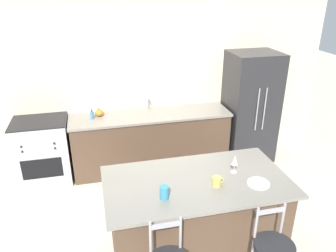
{
  "coord_description": "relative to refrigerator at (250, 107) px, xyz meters",
  "views": [
    {
      "loc": [
        -0.83,
        -4.24,
        2.78
      ],
      "look_at": [
        0.05,
        -0.59,
        1.12
      ],
      "focal_mm": 35.0,
      "sensor_mm": 36.0,
      "label": 1
    }
  ],
  "objects": [
    {
      "name": "refrigerator",
      "position": [
        0.0,
        0.0,
        0.0
      ],
      "size": [
        0.76,
        0.7,
        1.79
      ],
      "color": "#232326",
      "rests_on": "ground_plane"
    },
    {
      "name": "coffee_mug",
      "position": [
        -1.36,
        -2.02,
        0.07
      ],
      "size": [
        0.13,
        0.09,
        0.1
      ],
      "color": "#C1B251",
      "rests_on": "kitchen_island"
    },
    {
      "name": "tumbler_cup",
      "position": [
        -1.92,
        -2.1,
        0.09
      ],
      "size": [
        0.09,
        0.09,
        0.13
      ],
      "color": "teal",
      "rests_on": "kitchen_island"
    },
    {
      "name": "wine_glass",
      "position": [
        -1.1,
        -1.83,
        0.16
      ],
      "size": [
        0.07,
        0.07,
        0.2
      ],
      "color": "white",
      "rests_on": "kitchen_island"
    },
    {
      "name": "soap_bottle",
      "position": [
        -2.52,
        0.05,
        0.08
      ],
      "size": [
        0.05,
        0.05,
        0.14
      ],
      "color": "teal",
      "rests_on": "back_counter"
    },
    {
      "name": "oven_range",
      "position": [
        -3.28,
        0.03,
        -0.41
      ],
      "size": [
        0.76,
        0.65,
        0.96
      ],
      "color": "#ADAFB5",
      "rests_on": "ground_plane"
    },
    {
      "name": "back_counter",
      "position": [
        -1.65,
        0.04,
        -0.44
      ],
      "size": [
        2.46,
        0.67,
        0.91
      ],
      "color": "#4C3828",
      "rests_on": "ground_plane"
    },
    {
      "name": "dinner_plate",
      "position": [
        -0.94,
        -2.09,
        0.03
      ],
      "size": [
        0.23,
        0.23,
        0.02
      ],
      "color": "white",
      "rests_on": "kitchen_island"
    },
    {
      "name": "pumpkin_decoration",
      "position": [
        -2.41,
        0.13,
        0.07
      ],
      "size": [
        0.13,
        0.13,
        0.12
      ],
      "color": "orange",
      "rests_on": "back_counter"
    },
    {
      "name": "kitchen_island",
      "position": [
        -1.53,
        -1.88,
        -0.43
      ],
      "size": [
        1.9,
        1.02,
        0.92
      ],
      "color": "#4C3828",
      "rests_on": "ground_plane"
    },
    {
      "name": "ground_plane",
      "position": [
        -1.65,
        -0.33,
        -0.89
      ],
      "size": [
        18.0,
        18.0,
        0.0
      ],
      "primitive_type": "plane",
      "color": "beige"
    },
    {
      "name": "sink_faucet",
      "position": [
        -1.65,
        0.24,
        0.16
      ],
      "size": [
        0.02,
        0.13,
        0.22
      ],
      "color": "#ADAFB5",
      "rests_on": "back_counter"
    },
    {
      "name": "wall_back",
      "position": [
        -1.65,
        0.36,
        0.46
      ],
      "size": [
        6.0,
        0.07,
        2.7
      ],
      "color": "beige",
      "rests_on": "ground_plane"
    }
  ]
}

